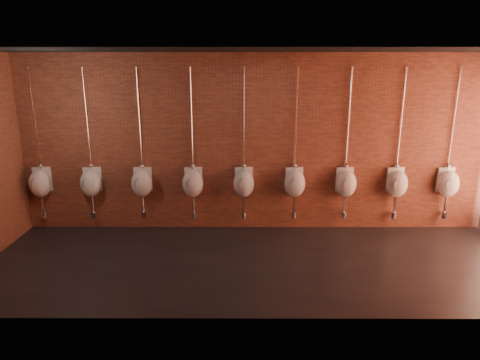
# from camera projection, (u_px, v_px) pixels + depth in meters

# --- Properties ---
(ground) EXTENTS (8.50, 8.50, 0.00)m
(ground) POSITION_uv_depth(u_px,v_px,m) (258.00, 263.00, 6.71)
(ground) COLOR black
(ground) RESTS_ON ground
(room_shell) EXTENTS (8.54, 3.04, 3.22)m
(room_shell) POSITION_uv_depth(u_px,v_px,m) (259.00, 136.00, 6.16)
(room_shell) COLOR black
(room_shell) RESTS_ON ground
(urinal_0) EXTENTS (0.44, 0.39, 2.72)m
(urinal_0) POSITION_uv_depth(u_px,v_px,m) (40.00, 182.00, 7.79)
(urinal_0) COLOR white
(urinal_0) RESTS_ON ground
(urinal_1) EXTENTS (0.44, 0.39, 2.72)m
(urinal_1) POSITION_uv_depth(u_px,v_px,m) (91.00, 183.00, 7.78)
(urinal_1) COLOR white
(urinal_1) RESTS_ON ground
(urinal_2) EXTENTS (0.44, 0.39, 2.72)m
(urinal_2) POSITION_uv_depth(u_px,v_px,m) (142.00, 183.00, 7.78)
(urinal_2) COLOR white
(urinal_2) RESTS_ON ground
(urinal_3) EXTENTS (0.44, 0.39, 2.72)m
(urinal_3) POSITION_uv_depth(u_px,v_px,m) (193.00, 183.00, 7.78)
(urinal_3) COLOR white
(urinal_3) RESTS_ON ground
(urinal_4) EXTENTS (0.44, 0.39, 2.72)m
(urinal_4) POSITION_uv_depth(u_px,v_px,m) (244.00, 183.00, 7.77)
(urinal_4) COLOR white
(urinal_4) RESTS_ON ground
(urinal_5) EXTENTS (0.44, 0.39, 2.72)m
(urinal_5) POSITION_uv_depth(u_px,v_px,m) (295.00, 183.00, 7.77)
(urinal_5) COLOR white
(urinal_5) RESTS_ON ground
(urinal_6) EXTENTS (0.44, 0.39, 2.72)m
(urinal_6) POSITION_uv_depth(u_px,v_px,m) (346.00, 183.00, 7.77)
(urinal_6) COLOR white
(urinal_6) RESTS_ON ground
(urinal_7) EXTENTS (0.44, 0.39, 2.72)m
(urinal_7) POSITION_uv_depth(u_px,v_px,m) (397.00, 183.00, 7.77)
(urinal_7) COLOR white
(urinal_7) RESTS_ON ground
(urinal_8) EXTENTS (0.44, 0.39, 2.72)m
(urinal_8) POSITION_uv_depth(u_px,v_px,m) (448.00, 183.00, 7.76)
(urinal_8) COLOR white
(urinal_8) RESTS_ON ground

